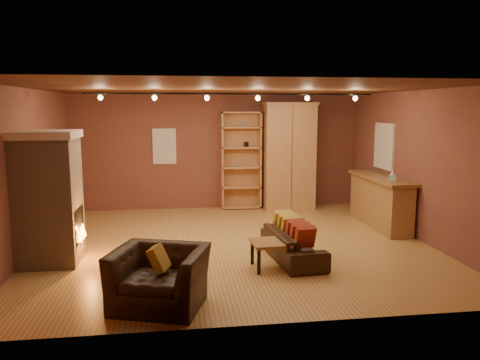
{
  "coord_description": "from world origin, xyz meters",
  "views": [
    {
      "loc": [
        -1.03,
        -8.23,
        2.47
      ],
      "look_at": [
        0.13,
        0.2,
        1.16
      ],
      "focal_mm": 35.0,
      "sensor_mm": 36.0,
      "label": 1
    }
  ],
  "objects": [
    {
      "name": "floor",
      "position": [
        0.0,
        0.0,
        0.0
      ],
      "size": [
        7.0,
        7.0,
        0.0
      ],
      "primitive_type": "plane",
      "color": "#AF7D3E",
      "rests_on": "ground"
    },
    {
      "name": "ceiling",
      "position": [
        0.0,
        0.0,
        2.8
      ],
      "size": [
        7.0,
        7.0,
        0.0
      ],
      "primitive_type": "plane",
      "rotation": [
        3.14,
        0.0,
        0.0
      ],
      "color": "#57321B",
      "rests_on": "back_wall"
    },
    {
      "name": "back_wall",
      "position": [
        0.0,
        3.25,
        1.4
      ],
      "size": [
        7.0,
        0.02,
        2.8
      ],
      "primitive_type": "cube",
      "color": "brown",
      "rests_on": "floor"
    },
    {
      "name": "left_wall",
      "position": [
        -3.5,
        0.0,
        1.4
      ],
      "size": [
        0.02,
        6.5,
        2.8
      ],
      "primitive_type": "cube",
      "color": "brown",
      "rests_on": "floor"
    },
    {
      "name": "right_wall",
      "position": [
        3.5,
        0.0,
        1.4
      ],
      "size": [
        0.02,
        6.5,
        2.8
      ],
      "primitive_type": "cube",
      "color": "brown",
      "rests_on": "floor"
    },
    {
      "name": "fireplace",
      "position": [
        -3.04,
        -0.6,
        1.06
      ],
      "size": [
        1.01,
        0.98,
        2.12
      ],
      "color": "tan",
      "rests_on": "floor"
    },
    {
      "name": "back_window",
      "position": [
        -1.3,
        3.23,
        1.55
      ],
      "size": [
        0.56,
        0.04,
        0.86
      ],
      "primitive_type": "cube",
      "color": "white",
      "rests_on": "back_wall"
    },
    {
      "name": "bookcase",
      "position": [
        0.55,
        3.12,
        1.21
      ],
      "size": [
        0.98,
        0.38,
        2.38
      ],
      "color": "tan",
      "rests_on": "floor"
    },
    {
      "name": "armoire",
      "position": [
        1.72,
        2.92,
        1.31
      ],
      "size": [
        1.28,
        0.72,
        2.61
      ],
      "color": "tan",
      "rests_on": "floor"
    },
    {
      "name": "bar_counter",
      "position": [
        3.2,
        0.9,
        0.54
      ],
      "size": [
        0.59,
        2.21,
        1.06
      ],
      "color": "#A9814D",
      "rests_on": "floor"
    },
    {
      "name": "tissue_box",
      "position": [
        3.15,
        0.29,
        1.15
      ],
      "size": [
        0.16,
        0.16,
        0.22
      ],
      "rotation": [
        0.0,
        0.0,
        -0.42
      ],
      "color": "#90CAE6",
      "rests_on": "bar_counter"
    },
    {
      "name": "right_window",
      "position": [
        3.47,
        1.4,
        1.65
      ],
      "size": [
        0.05,
        0.9,
        1.0
      ],
      "primitive_type": "cube",
      "color": "white",
      "rests_on": "right_wall"
    },
    {
      "name": "loveseat",
      "position": [
        0.84,
        -0.99,
        0.35
      ],
      "size": [
        0.63,
        1.68,
        0.71
      ],
      "rotation": [
        0.0,
        0.0,
        1.66
      ],
      "color": "black",
      "rests_on": "floor"
    },
    {
      "name": "armchair",
      "position": [
        -1.27,
        -2.55,
        0.49
      ],
      "size": [
        1.29,
        1.04,
        0.98
      ],
      "rotation": [
        0.0,
        0.0,
        -0.31
      ],
      "color": "black",
      "rests_on": "floor"
    },
    {
      "name": "coffee_table",
      "position": [
        0.39,
        -1.37,
        0.37
      ],
      "size": [
        0.59,
        0.59,
        0.43
      ],
      "rotation": [
        0.0,
        0.0,
        0.05
      ],
      "color": "olive",
      "rests_on": "floor"
    },
    {
      "name": "track_rail",
      "position": [
        0.0,
        0.2,
        2.69
      ],
      "size": [
        5.2,
        0.09,
        0.13
      ],
      "color": "black",
      "rests_on": "ceiling"
    }
  ]
}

